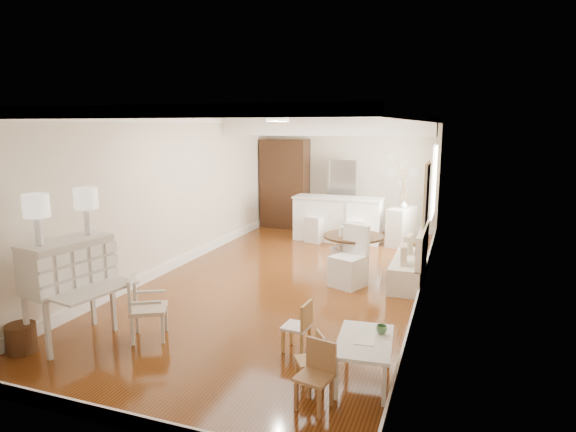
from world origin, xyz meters
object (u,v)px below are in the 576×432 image
Objects in this scene: wicker_basket at (21,338)px; pantry_cabinet at (285,184)px; kids_table at (364,360)px; kids_chair_b at (296,326)px; gustavian_armchair at (149,308)px; breakfast_counter at (338,219)px; kids_chair_a at (310,360)px; kids_chair_c at (314,376)px; slip_chair_near at (348,257)px; sideboard at (402,226)px; bar_stool_left at (316,222)px; fridge at (356,197)px; slip_chair_far at (346,248)px; dining_table at (353,255)px; bar_stool_right at (355,225)px; secretary_bureau at (70,291)px.

pantry_cabinet is at bearing 86.71° from wicker_basket.
kids_table is 0.99m from kids_chair_b.
pantry_cabinet is (-0.75, 7.00, 0.75)m from gustavian_armchair.
breakfast_counter reaches higher than kids_chair_b.
kids_chair_a is 0.24× the size of pantry_cabinet.
kids_chair_c is (-0.35, -0.65, 0.09)m from kids_table.
gustavian_armchair is 1.28× the size of kids_chair_b.
sideboard is (0.49, 3.21, -0.09)m from slip_chair_near.
pantry_cabinet reaches higher than kids_chair_c.
pantry_cabinet reaches higher than bar_stool_left.
gustavian_armchair is 7.08m from fridge.
kids_chair_a is 0.86× the size of kids_chair_c.
gustavian_armchair reaches higher than wicker_basket.
fridge reaches higher than wicker_basket.
slip_chair_far is at bearing -45.18° from bar_stool_left.
wicker_basket is 3.47m from kids_chair_a.
sideboard reaches higher than kids_chair_b.
bar_stool_right is (-0.40, 2.03, 0.12)m from dining_table.
gustavian_armchair is 0.89× the size of slip_chair_far.
pantry_cabinet is (-3.50, 7.12, 0.92)m from kids_table.
kids_chair_c is at bearing -80.83° from fridge.
kids_table is at bearing 67.15° from slip_chair_far.
secretary_bureau is 4.23m from slip_chair_near.
pantry_cabinet reaches higher than fridge.
kids_chair_c is at bearing 3.81° from secretary_bureau.
bar_stool_left is at bearing 87.81° from secretary_bureau.
secretary_bureau is at bearing -100.70° from sideboard.
secretary_bureau is 6.33m from bar_stool_right.
dining_table is 1.11× the size of bar_stool_right.
dining_table is 0.68m from slip_chair_near.
dining_table reaches higher than kids_chair_c.
gustavian_armchair is 0.84× the size of bar_stool_right.
pantry_cabinet is at bearing 99.74° from secretary_bureau.
bar_stool_left is at bearing 139.07° from slip_chair_near.
pantry_cabinet is (0.10, 7.39, 0.50)m from secretary_bureau.
slip_chair_far reaches higher than wicker_basket.
slip_chair_far reaches higher than dining_table.
dining_table reaches higher than kids_chair_b.
wicker_basket is 0.19× the size of fridge.
dining_table is at bearing -86.09° from sideboard.
breakfast_counter reaches higher than kids_chair_a.
breakfast_counter is at bearing 110.18° from dining_table.
sideboard is (1.90, 0.41, -0.06)m from bar_stool_left.
gustavian_armchair is 5.69m from bar_stool_right.
pantry_cabinet reaches higher than slip_chair_far.
gustavian_armchair is (0.85, 0.39, -0.25)m from secretary_bureau.
kids_chair_b is at bearing -83.94° from fridge.
bar_stool_left is 1.94m from sideboard.
kids_chair_b is at bearing -79.23° from sideboard.
fridge reaches higher than kids_chair_a.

